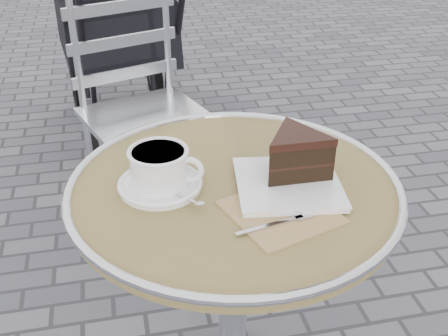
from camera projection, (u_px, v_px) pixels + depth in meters
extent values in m
cylinder|color=silver|center=(233.00, 310.00, 1.38)|extent=(0.07, 0.07, 0.67)
cylinder|color=tan|center=(234.00, 191.00, 1.21)|extent=(0.70, 0.70, 0.03)
torus|color=silver|center=(234.00, 185.00, 1.20)|extent=(0.72, 0.72, 0.02)
cylinder|color=white|center=(160.00, 186.00, 1.19)|extent=(0.17, 0.17, 0.01)
cylinder|color=white|center=(159.00, 167.00, 1.16)|extent=(0.15, 0.15, 0.08)
torus|color=white|center=(190.00, 170.00, 1.15)|extent=(0.06, 0.03, 0.06)
cylinder|color=beige|center=(158.00, 153.00, 1.15)|extent=(0.11, 0.11, 0.01)
cube|color=#A8815C|center=(281.00, 212.00, 1.11)|extent=(0.24, 0.24, 0.00)
cube|color=white|center=(288.00, 185.00, 1.18)|extent=(0.24, 0.24, 0.01)
cylinder|color=silver|center=(127.00, 213.00, 1.97)|extent=(0.03, 0.03, 0.47)
cylinder|color=silver|center=(215.00, 185.00, 2.13)|extent=(0.03, 0.03, 0.47)
cylinder|color=silver|center=(92.00, 169.00, 2.23)|extent=(0.03, 0.03, 0.47)
cylinder|color=silver|center=(173.00, 147.00, 2.39)|extent=(0.03, 0.03, 0.47)
cube|color=silver|center=(148.00, 119.00, 2.05)|extent=(0.54, 0.54, 0.02)
cube|color=black|center=(120.00, 35.00, 2.81)|extent=(0.54, 0.77, 0.44)
cylinder|color=black|center=(93.00, 146.00, 2.69)|extent=(0.06, 0.20, 0.20)
cylinder|color=black|center=(185.00, 132.00, 2.82)|extent=(0.06, 0.20, 0.20)
cylinder|color=black|center=(76.00, 86.00, 3.19)|extent=(0.07, 0.31, 0.30)
cylinder|color=black|center=(155.00, 77.00, 3.32)|extent=(0.07, 0.31, 0.30)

